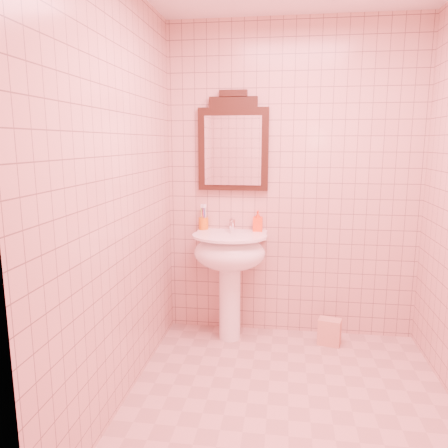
# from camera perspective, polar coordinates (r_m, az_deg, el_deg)

# --- Properties ---
(floor) EXTENTS (2.20, 2.20, 0.00)m
(floor) POSITION_cam_1_polar(r_m,az_deg,el_deg) (2.88, 8.39, -22.51)
(floor) COLOR #C59C8E
(floor) RESTS_ON ground
(back_wall) EXTENTS (2.00, 0.02, 2.50)m
(back_wall) POSITION_cam_1_polar(r_m,az_deg,el_deg) (3.53, 8.87, 5.34)
(back_wall) COLOR #CF9E90
(back_wall) RESTS_ON floor
(pedestal_sink) EXTENTS (0.58, 0.58, 0.86)m
(pedestal_sink) POSITION_cam_1_polar(r_m,az_deg,el_deg) (3.43, 0.75, -4.68)
(pedestal_sink) COLOR white
(pedestal_sink) RESTS_ON floor
(faucet) EXTENTS (0.04, 0.16, 0.11)m
(faucet) POSITION_cam_1_polar(r_m,az_deg,el_deg) (3.51, 1.05, -0.02)
(faucet) COLOR white
(faucet) RESTS_ON pedestal_sink
(mirror) EXTENTS (0.56, 0.06, 0.78)m
(mirror) POSITION_cam_1_polar(r_m,az_deg,el_deg) (3.51, 1.21, 10.29)
(mirror) COLOR black
(mirror) RESTS_ON back_wall
(toothbrush_cup) EXTENTS (0.08, 0.08, 0.18)m
(toothbrush_cup) POSITION_cam_1_polar(r_m,az_deg,el_deg) (3.58, -2.69, 0.12)
(toothbrush_cup) COLOR orange
(toothbrush_cup) RESTS_ON pedestal_sink
(soap_dispenser) EXTENTS (0.08, 0.08, 0.17)m
(soap_dispenser) POSITION_cam_1_polar(r_m,az_deg,el_deg) (3.51, 4.43, 0.41)
(soap_dispenser) COLOR #F43C14
(soap_dispenser) RESTS_ON pedestal_sink
(towel) EXTENTS (0.19, 0.15, 0.21)m
(towel) POSITION_cam_1_polar(r_m,az_deg,el_deg) (3.62, 13.61, -13.51)
(towel) COLOR tan
(towel) RESTS_ON floor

